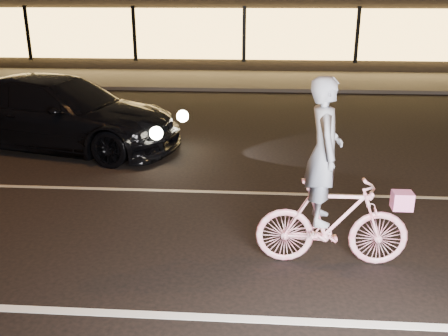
{
  "coord_description": "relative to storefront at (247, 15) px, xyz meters",
  "views": [
    {
      "loc": [
        0.66,
        -5.94,
        3.3
      ],
      "look_at": [
        0.2,
        0.6,
        0.95
      ],
      "focal_mm": 40.0,
      "sensor_mm": 36.0,
      "label": 1
    }
  ],
  "objects": [
    {
      "name": "ground",
      "position": [
        0.0,
        -18.97,
        -2.15
      ],
      "size": [
        90.0,
        90.0,
        0.0
      ],
      "primitive_type": "plane",
      "color": "black",
      "rests_on": "ground"
    },
    {
      "name": "lane_stripe_near",
      "position": [
        0.0,
        -20.47,
        -2.14
      ],
      "size": [
        60.0,
        0.12,
        0.01
      ],
      "primitive_type": "cube",
      "color": "silver",
      "rests_on": "ground"
    },
    {
      "name": "lane_stripe_far",
      "position": [
        0.0,
        -16.97,
        -2.14
      ],
      "size": [
        60.0,
        0.1,
        0.01
      ],
      "primitive_type": "cube",
      "color": "gray",
      "rests_on": "ground"
    },
    {
      "name": "sidewalk",
      "position": [
        0.0,
        -5.97,
        -2.09
      ],
      "size": [
        30.0,
        4.0,
        0.12
      ],
      "primitive_type": "cube",
      "color": "#383533",
      "rests_on": "ground"
    },
    {
      "name": "storefront",
      "position": [
        0.0,
        0.0,
        0.0
      ],
      "size": [
        25.4,
        8.42,
        4.2
      ],
      "color": "black",
      "rests_on": "ground"
    },
    {
      "name": "cyclist",
      "position": [
        1.56,
        -19.22,
        -1.3
      ],
      "size": [
        1.9,
        0.65,
        2.39
      ],
      "rotation": [
        0.0,
        0.0,
        1.57
      ],
      "color": "#E93D68",
      "rests_on": "ground"
    },
    {
      "name": "sedan",
      "position": [
        -3.65,
        -14.59,
        -1.37
      ],
      "size": [
        5.69,
        3.26,
        1.55
      ],
      "rotation": [
        0.0,
        0.0,
        1.36
      ],
      "color": "black",
      "rests_on": "ground"
    }
  ]
}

